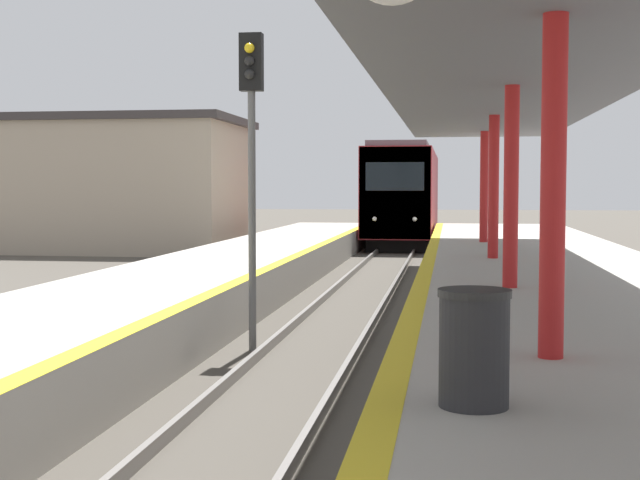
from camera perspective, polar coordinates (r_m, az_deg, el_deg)
The scene contains 5 objects.
train at distance 42.39m, azimuth 5.48°, elevation 2.93°, with size 2.81×16.18×4.43m.
signal_mid at distance 14.18m, azimuth -4.41°, elevation 6.90°, with size 0.36×0.31×5.02m.
station_canopy at distance 15.46m, azimuth 12.21°, elevation 9.78°, with size 4.50×31.34×3.61m.
trash_bin at distance 7.06m, azimuth 9.83°, elevation -6.81°, with size 0.57×0.57×0.92m.
station_building at distance 37.74m, azimuth -13.32°, elevation 3.51°, with size 11.03×7.15×5.42m.
Camera 1 is at (2.15, -1.72, 2.62)m, focal length 50.00 mm.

